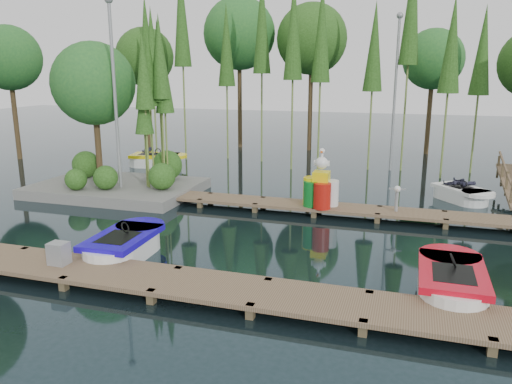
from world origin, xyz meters
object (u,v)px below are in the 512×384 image
(island, at_px, (109,111))
(yellow_barrel, at_px, (312,191))
(boat_blue, at_px, (124,246))
(boat_red, at_px, (451,283))
(boat_yellow_far, at_px, (156,160))
(drum_cluster, at_px, (321,190))
(utility_cabinet, at_px, (59,253))

(island, xyz_separation_m, yellow_barrel, (8.15, -0.79, -2.42))
(boat_blue, distance_m, boat_red, 7.90)
(island, height_order, yellow_barrel, island)
(boat_red, relative_size, boat_yellow_far, 0.95)
(boat_blue, xyz_separation_m, drum_cluster, (4.16, 5.29, 0.59))
(boat_red, bearing_deg, island, 153.41)
(yellow_barrel, bearing_deg, boat_red, -53.02)
(boat_blue, distance_m, yellow_barrel, 6.67)
(boat_red, height_order, drum_cluster, drum_cluster)
(utility_cabinet, xyz_separation_m, yellow_barrel, (4.58, 7.00, 0.21))
(island, distance_m, boat_yellow_far, 6.04)
(yellow_barrel, height_order, drum_cluster, drum_cluster)
(island, xyz_separation_m, utility_cabinet, (3.57, -7.79, -2.62))
(boat_red, height_order, utility_cabinet, boat_red)
(utility_cabinet, xyz_separation_m, drum_cluster, (4.91, 6.85, 0.31))
(utility_cabinet, bearing_deg, boat_red, 10.47)
(island, relative_size, drum_cluster, 3.48)
(boat_blue, height_order, boat_red, boat_red)
(island, distance_m, boat_red, 14.00)
(boat_red, distance_m, utility_cabinet, 8.80)
(yellow_barrel, bearing_deg, boat_yellow_far, 146.64)
(boat_yellow_far, relative_size, yellow_barrel, 3.36)
(boat_yellow_far, xyz_separation_m, yellow_barrel, (9.13, -6.01, 0.45))
(boat_red, distance_m, boat_yellow_far, 17.45)
(utility_cabinet, relative_size, drum_cluster, 0.27)
(island, bearing_deg, utility_cabinet, -65.40)
(utility_cabinet, height_order, drum_cluster, drum_cluster)
(boat_red, bearing_deg, boat_blue, -179.45)
(boat_blue, height_order, utility_cabinet, boat_blue)
(boat_blue, xyz_separation_m, utility_cabinet, (-0.75, -1.56, 0.28))
(boat_yellow_far, xyz_separation_m, drum_cluster, (9.46, -6.16, 0.56))
(boat_blue, bearing_deg, boat_yellow_far, 112.52)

